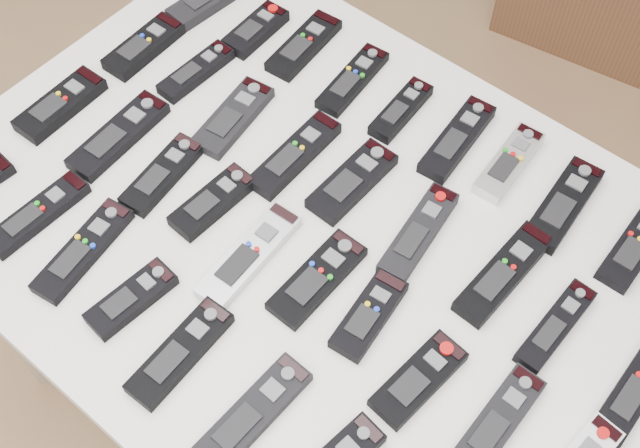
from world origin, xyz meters
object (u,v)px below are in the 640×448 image
Objects in this scene: remote_8 at (635,247)px; remote_34 at (252,415)px; remote_16 at (503,273)px; remote_19 at (60,105)px; remote_25 at (369,315)px; remote_27 at (497,422)px; remote_1 at (256,30)px; remote_6 at (509,163)px; remote_31 at (83,250)px; remote_22 at (213,202)px; remote_20 at (119,135)px; remote_2 at (304,45)px; remote_15 at (418,233)px; table at (320,250)px; remote_3 at (353,80)px; remote_17 at (556,326)px; remote_21 at (162,174)px; remote_4 at (401,110)px; remote_11 at (196,71)px; remote_30 at (38,214)px; remote_10 at (144,46)px; remote_18 at (637,386)px; remote_26 at (419,379)px; remote_12 at (233,117)px; remote_23 at (249,255)px; remote_5 at (457,139)px; remote_33 at (180,353)px; remote_24 at (317,278)px; remote_7 at (563,204)px; remote_13 at (295,155)px; remote_32 at (131,299)px.

remote_34 is at bearing -116.63° from remote_8.
remote_19 is at bearing -162.98° from remote_16.
remote_25 is 0.83× the size of remote_27.
remote_1 and remote_6 have the same top height.
remote_31 is at bearing -141.08° from remote_8.
remote_20 is at bearing -176.45° from remote_22.
remote_15 is (0.41, -0.20, 0.00)m from remote_2.
remote_34 is at bearing -19.30° from remote_19.
remote_6 is 0.96× the size of remote_19.
remote_3 is (-0.16, 0.28, 0.07)m from table.
remote_34 is at bearing -122.07° from remote_17.
remote_3 is 0.89× the size of remote_34.
remote_21 is at bearing 175.33° from remote_25.
remote_4 is (0.23, -0.01, 0.00)m from remote_2.
remote_4 is at bearing 156.99° from remote_17.
remote_30 is at bearing -84.53° from remote_11.
remote_34 is at bearing -34.21° from remote_10.
remote_22 is 0.56m from remote_27.
table is 6.42× the size of remote_18.
remote_12 is at bearing 166.11° from remote_26.
remote_26 is at bearing -21.49° from table.
remote_22 is 0.75× the size of remote_23.
remote_5 is (0.44, 0.03, -0.00)m from remote_1.
remote_19 is at bearing -119.10° from remote_11.
remote_15 reaches higher than remote_33.
remote_26 and remote_31 have the same top height.
remote_12 is 0.31m from remote_19.
remote_23 is (-0.21, -0.41, -0.00)m from remote_6.
remote_27 is at bearing -2.34° from remote_24.
remote_21 is (-0.65, -0.18, -0.00)m from remote_17.
remote_19 reaches higher than remote_26.
remote_11 reaches higher than table.
remote_5 reaches higher than remote_25.
remote_31 reaches higher than remote_18.
remote_34 is at bearing -12.82° from remote_31.
remote_30 is at bearing -91.03° from remote_1.
remote_4 is 0.88× the size of remote_21.
remote_34 is (-0.15, -0.58, -0.00)m from remote_7.
remote_20 is (-0.26, -0.16, -0.00)m from remote_13.
remote_1 is 0.37m from remote_21.
remote_24 is at bearing -2.98° from remote_20.
remote_21 is (-0.27, -0.09, 0.07)m from table.
remote_5 is at bearing -176.23° from remote_6.
remote_33 is (-0.29, -0.41, -0.00)m from remote_16.
remote_25 is 0.46m from remote_31.
remote_11 is at bearing 165.14° from remote_27.
remote_23 is at bearing -138.98° from remote_15.
remote_13 is (0.26, -0.03, 0.00)m from remote_11.
remote_22 is at bearing 103.53° from remote_32.
remote_1 reaches higher than remote_2.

